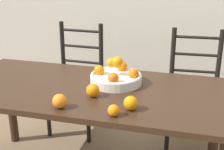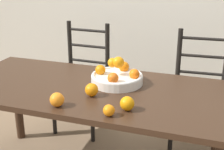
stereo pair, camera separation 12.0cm
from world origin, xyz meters
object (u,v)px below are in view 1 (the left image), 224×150
(fruit_bowl, at_px, (116,76))
(orange_loose_3, at_px, (93,90))
(orange_loose_1, at_px, (131,103))
(orange_loose_2, at_px, (60,101))
(chair_left, at_px, (77,81))
(chair_right, at_px, (193,93))
(orange_loose_0, at_px, (113,110))

(fruit_bowl, distance_m, orange_loose_3, 0.26)
(orange_loose_1, height_order, orange_loose_2, orange_loose_2)
(fruit_bowl, bearing_deg, orange_loose_3, -107.87)
(chair_left, bearing_deg, orange_loose_3, -60.65)
(fruit_bowl, distance_m, orange_loose_1, 0.40)
(fruit_bowl, distance_m, chair_right, 0.84)
(orange_loose_0, relative_size, orange_loose_3, 0.78)
(fruit_bowl, distance_m, chair_left, 0.84)
(fruit_bowl, relative_size, orange_loose_1, 4.32)
(orange_loose_2, bearing_deg, chair_left, 106.59)
(fruit_bowl, height_order, orange_loose_1, fruit_bowl)
(orange_loose_0, height_order, orange_loose_2, orange_loose_2)
(orange_loose_3, xyz_separation_m, chair_left, (-0.44, 0.84, -0.30))
(chair_right, bearing_deg, orange_loose_0, -115.02)
(orange_loose_0, bearing_deg, orange_loose_3, 131.12)
(orange_loose_3, height_order, chair_left, chair_left)
(orange_loose_3, relative_size, chair_left, 0.08)
(orange_loose_2, height_order, chair_left, chair_left)
(orange_loose_0, xyz_separation_m, chair_left, (-0.62, 1.05, -0.29))
(chair_left, relative_size, chair_right, 1.00)
(orange_loose_0, xyz_separation_m, orange_loose_1, (0.07, 0.10, 0.01))
(orange_loose_3, bearing_deg, chair_left, 117.56)
(orange_loose_1, bearing_deg, orange_loose_0, -127.08)
(fruit_bowl, xyz_separation_m, orange_loose_3, (-0.08, -0.25, -0.01))
(fruit_bowl, xyz_separation_m, chair_right, (0.51, 0.59, -0.31))
(fruit_bowl, xyz_separation_m, orange_loose_0, (0.10, -0.46, -0.02))
(orange_loose_1, xyz_separation_m, orange_loose_2, (-0.38, -0.08, 0.00))
(chair_left, bearing_deg, orange_loose_1, -52.17)
(orange_loose_1, bearing_deg, chair_right, 70.31)
(orange_loose_2, bearing_deg, orange_loose_3, 56.22)
(orange_loose_0, bearing_deg, fruit_bowl, 102.63)
(chair_left, height_order, chair_right, same)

